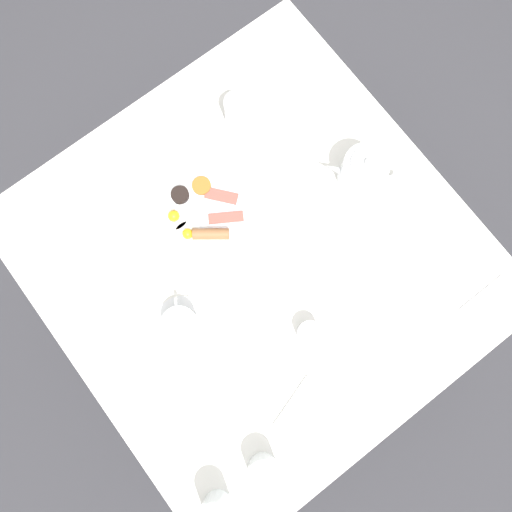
{
  "coord_description": "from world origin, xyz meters",
  "views": [
    {
      "loc": [
        0.18,
        -0.14,
        2.03
      ],
      "look_at": [
        0.0,
        0.0,
        0.79
      ],
      "focal_mm": 35.0,
      "sensor_mm": 36.0,
      "label": 1
    }
  ],
  "objects_px": {
    "breakfast_plate": "(200,214)",
    "knife_by_plate": "(191,417)",
    "teacup_with_saucer_left": "(181,324)",
    "water_glass_tall": "(239,112)",
    "creamer_jug": "(310,333)",
    "fork_by_plate": "(398,364)",
    "teapot_near": "(364,171)",
    "water_glass_short": "(263,472)",
    "napkin_folded": "(305,412)",
    "wine_glass_spare": "(216,512)",
    "spoon_for_tea": "(483,294)"
  },
  "relations": [
    {
      "from": "teacup_with_saucer_left",
      "to": "spoon_for_tea",
      "type": "height_order",
      "value": "teacup_with_saucer_left"
    },
    {
      "from": "water_glass_short",
      "to": "fork_by_plate",
      "type": "height_order",
      "value": "water_glass_short"
    },
    {
      "from": "knife_by_plate",
      "to": "napkin_folded",
      "type": "bearing_deg",
      "value": 55.49
    },
    {
      "from": "fork_by_plate",
      "to": "wine_glass_spare",
      "type": "bearing_deg",
      "value": -90.89
    },
    {
      "from": "teacup_with_saucer_left",
      "to": "water_glass_tall",
      "type": "bearing_deg",
      "value": 128.41
    },
    {
      "from": "water_glass_tall",
      "to": "water_glass_short",
      "type": "xyz_separation_m",
      "value": [
        0.74,
        -0.49,
        -0.01
      ]
    },
    {
      "from": "water_glass_short",
      "to": "wine_glass_spare",
      "type": "bearing_deg",
      "value": -89.12
    },
    {
      "from": "napkin_folded",
      "to": "wine_glass_spare",
      "type": "bearing_deg",
      "value": -81.71
    },
    {
      "from": "creamer_jug",
      "to": "fork_by_plate",
      "type": "bearing_deg",
      "value": 34.12
    },
    {
      "from": "water_glass_short",
      "to": "spoon_for_tea",
      "type": "xyz_separation_m",
      "value": [
        0.01,
        0.7,
        -0.04
      ]
    },
    {
      "from": "knife_by_plate",
      "to": "spoon_for_tea",
      "type": "bearing_deg",
      "value": 75.08
    },
    {
      "from": "breakfast_plate",
      "to": "spoon_for_tea",
      "type": "distance_m",
      "value": 0.75
    },
    {
      "from": "water_glass_short",
      "to": "water_glass_tall",
      "type": "bearing_deg",
      "value": 146.71
    },
    {
      "from": "teacup_with_saucer_left",
      "to": "knife_by_plate",
      "type": "bearing_deg",
      "value": -30.49
    },
    {
      "from": "water_glass_short",
      "to": "wine_glass_spare",
      "type": "distance_m",
      "value": 0.14
    },
    {
      "from": "teapot_near",
      "to": "breakfast_plate",
      "type": "bearing_deg",
      "value": 16.34
    },
    {
      "from": "knife_by_plate",
      "to": "creamer_jug",
      "type": "bearing_deg",
      "value": 87.45
    },
    {
      "from": "creamer_jug",
      "to": "knife_by_plate",
      "type": "xyz_separation_m",
      "value": [
        -0.02,
        -0.35,
        -0.03
      ]
    },
    {
      "from": "breakfast_plate",
      "to": "wine_glass_spare",
      "type": "bearing_deg",
      "value": -32.77
    },
    {
      "from": "water_glass_short",
      "to": "wine_glass_spare",
      "type": "xyz_separation_m",
      "value": [
        0.0,
        -0.14,
        0.01
      ]
    },
    {
      "from": "teacup_with_saucer_left",
      "to": "breakfast_plate",
      "type": "bearing_deg",
      "value": 134.98
    },
    {
      "from": "teacup_with_saucer_left",
      "to": "knife_by_plate",
      "type": "height_order",
      "value": "teacup_with_saucer_left"
    },
    {
      "from": "teapot_near",
      "to": "wine_glass_spare",
      "type": "xyz_separation_m",
      "value": [
        0.42,
        -0.78,
        -0.0
      ]
    },
    {
      "from": "breakfast_plate",
      "to": "creamer_jug",
      "type": "height_order",
      "value": "creamer_jug"
    },
    {
      "from": "creamer_jug",
      "to": "knife_by_plate",
      "type": "distance_m",
      "value": 0.35
    },
    {
      "from": "teacup_with_saucer_left",
      "to": "water_glass_tall",
      "type": "relative_size",
      "value": 1.39
    },
    {
      "from": "fork_by_plate",
      "to": "water_glass_tall",
      "type": "bearing_deg",
      "value": 174.43
    },
    {
      "from": "teacup_with_saucer_left",
      "to": "knife_by_plate",
      "type": "distance_m",
      "value": 0.23
    },
    {
      "from": "teacup_with_saucer_left",
      "to": "water_glass_short",
      "type": "relative_size",
      "value": 1.72
    },
    {
      "from": "knife_by_plate",
      "to": "spoon_for_tea",
      "type": "xyz_separation_m",
      "value": [
        0.2,
        0.77,
        0.0
      ]
    },
    {
      "from": "napkin_folded",
      "to": "spoon_for_tea",
      "type": "height_order",
      "value": "napkin_folded"
    },
    {
      "from": "napkin_folded",
      "to": "knife_by_plate",
      "type": "relative_size",
      "value": 0.9
    },
    {
      "from": "teapot_near",
      "to": "water_glass_short",
      "type": "xyz_separation_m",
      "value": [
        0.42,
        -0.64,
        -0.01
      ]
    },
    {
      "from": "water_glass_short",
      "to": "creamer_jug",
      "type": "relative_size",
      "value": 1.04
    },
    {
      "from": "breakfast_plate",
      "to": "fork_by_plate",
      "type": "height_order",
      "value": "breakfast_plate"
    },
    {
      "from": "knife_by_plate",
      "to": "spoon_for_tea",
      "type": "distance_m",
      "value": 0.79
    },
    {
      "from": "wine_glass_spare",
      "to": "spoon_for_tea",
      "type": "distance_m",
      "value": 0.84
    },
    {
      "from": "wine_glass_spare",
      "to": "spoon_for_tea",
      "type": "relative_size",
      "value": 0.68
    },
    {
      "from": "teacup_with_saucer_left",
      "to": "knife_by_plate",
      "type": "xyz_separation_m",
      "value": [
        0.19,
        -0.11,
        -0.03
      ]
    },
    {
      "from": "teacup_with_saucer_left",
      "to": "wine_glass_spare",
      "type": "distance_m",
      "value": 0.44
    },
    {
      "from": "breakfast_plate",
      "to": "knife_by_plate",
      "type": "height_order",
      "value": "breakfast_plate"
    },
    {
      "from": "teacup_with_saucer_left",
      "to": "water_glass_tall",
      "type": "xyz_separation_m",
      "value": [
        -0.35,
        0.44,
        0.02
      ]
    },
    {
      "from": "fork_by_plate",
      "to": "knife_by_plate",
      "type": "distance_m",
      "value": 0.53
    },
    {
      "from": "breakfast_plate",
      "to": "water_glass_tall",
      "type": "relative_size",
      "value": 2.52
    },
    {
      "from": "breakfast_plate",
      "to": "wine_glass_spare",
      "type": "xyz_separation_m",
      "value": [
        0.6,
        -0.39,
        0.04
      ]
    },
    {
      "from": "water_glass_tall",
      "to": "napkin_folded",
      "type": "height_order",
      "value": "water_glass_tall"
    },
    {
      "from": "breakfast_plate",
      "to": "knife_by_plate",
      "type": "bearing_deg",
      "value": -38.64
    },
    {
      "from": "water_glass_tall",
      "to": "wine_glass_spare",
      "type": "height_order",
      "value": "water_glass_tall"
    },
    {
      "from": "fork_by_plate",
      "to": "knife_by_plate",
      "type": "xyz_separation_m",
      "value": [
        -0.21,
        -0.48,
        0.0
      ]
    },
    {
      "from": "water_glass_short",
      "to": "napkin_folded",
      "type": "distance_m",
      "value": 0.17
    }
  ]
}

